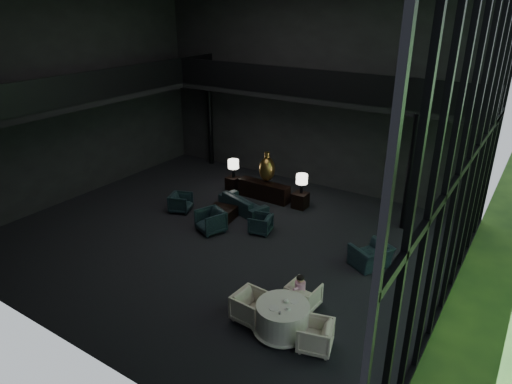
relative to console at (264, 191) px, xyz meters
The scene contains 34 objects.
floor 3.52m from the console, 80.33° to the right, with size 14.00×12.00×0.02m, color black.
wall_back 4.49m from the console, 76.95° to the left, with size 14.00×0.04×8.00m, color black.
wall_front 10.16m from the console, 86.44° to the right, with size 14.00×0.04×8.00m, color black.
wall_left 8.15m from the console, 151.66° to the right, with size 0.04×12.00×8.00m, color black.
curtain_wall 9.06m from the console, 24.64° to the right, with size 0.20×12.00×8.00m, color black, non-canonical shape.
mezzanine_left 7.39m from the console, 147.42° to the right, with size 2.00×12.00×0.25m, color black.
mezzanine_back 4.27m from the console, 44.14° to the left, with size 12.00×2.00×0.25m, color black.
railing_left 7.04m from the console, 141.90° to the right, with size 0.06×12.00×1.00m, color black.
railing_back 4.57m from the console, 18.83° to the left, with size 12.00×0.06×1.00m, color black.
column_nw 5.22m from the console, 153.06° to the left, with size 0.24×0.24×4.00m, color black.
column_ne 5.66m from the console, ahead, with size 0.24×0.24×4.00m, color black.
console is the anchor object (origin of this frame).
bronze_urn 0.88m from the console, 90.00° to the left, with size 0.63×0.63×1.18m.
side_table_left 1.61m from the console, behind, with size 0.49×0.49×0.53m, color black.
table_lamp_left 1.76m from the console, behind, with size 0.44×0.44×0.74m.
side_table_right 1.60m from the console, ahead, with size 0.53×0.53×0.59m, color black.
table_lamp_right 1.78m from the console, ahead, with size 0.44×0.44×0.73m.
sofa 1.35m from the console, 92.70° to the right, with size 2.09×0.61×0.82m, color black.
lounge_armchair_west 3.32m from the console, 126.39° to the right, with size 0.73×0.68×0.75m, color black.
lounge_armchair_east 2.85m from the console, 59.94° to the right, with size 0.64×0.60×0.66m, color black.
lounge_armchair_south 3.34m from the console, 90.40° to the right, with size 0.94×0.88×0.96m, color black.
window_armchair 5.86m from the console, 25.12° to the right, with size 1.06×0.69×0.92m, color black.
coffee_table 2.41m from the console, 97.72° to the right, with size 0.93×0.93×0.41m, color black.
dining_table 7.87m from the console, 54.50° to the right, with size 1.43×1.43×0.75m.
dining_chair_north 6.99m from the console, 49.37° to the right, with size 0.73×0.68×0.75m, color beige.
dining_chair_east 8.50m from the console, 49.90° to the right, with size 0.75×0.70×0.77m, color beige.
dining_chair_west 7.45m from the console, 60.06° to the right, with size 0.83×0.78×0.86m, color beige.
child 7.11m from the console, 50.39° to the right, with size 0.27×0.27×0.58m.
plate_a 7.99m from the console, 56.06° to the right, with size 0.24×0.24×0.01m, color white.
plate_b 7.77m from the console, 52.45° to the right, with size 0.20×0.20×0.01m, color white.
saucer 8.03m from the console, 53.76° to the right, with size 0.16×0.16×0.01m, color white.
coffee_cup 8.05m from the console, 53.74° to the right, with size 0.09×0.09×0.07m, color white.
cereal_bowl 7.76m from the console, 53.84° to the right, with size 0.14×0.14×0.07m, color white.
cream_pot 8.21m from the console, 55.21° to the right, with size 0.06×0.06×0.06m, color #99999E.
Camera 1 is at (8.24, -10.61, 7.32)m, focal length 32.00 mm.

